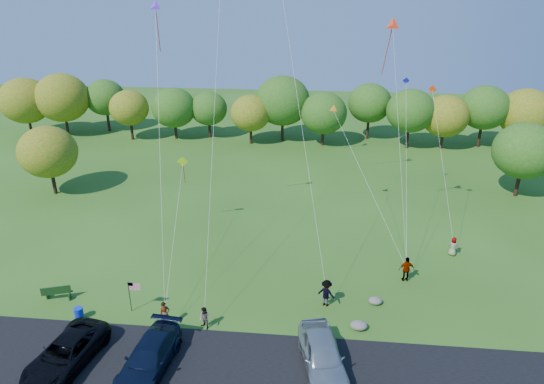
{
  "coord_description": "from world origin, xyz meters",
  "views": [
    {
      "loc": [
        4.2,
        -24.34,
        19.84
      ],
      "look_at": [
        1.17,
        6.0,
        6.42
      ],
      "focal_mm": 32.0,
      "sensor_mm": 36.0,
      "label": 1
    }
  ],
  "objects": [
    {
      "name": "flyer_c",
      "position": [
        5.13,
        2.3,
        0.95
      ],
      "size": [
        1.41,
        1.15,
        1.9
      ],
      "primitive_type": "imported",
      "rotation": [
        0.0,
        0.0,
        2.72
      ],
      "color": "#4C4C59",
      "rests_on": "ground"
    },
    {
      "name": "flag_assembly",
      "position": [
        -7.24,
        0.4,
        1.66
      ],
      "size": [
        0.83,
        0.54,
        2.24
      ],
      "color": "black",
      "rests_on": "ground"
    },
    {
      "name": "flyer_e",
      "position": [
        14.99,
        9.68,
        0.77
      ],
      "size": [
        0.88,
        0.73,
        1.54
      ],
      "primitive_type": "imported",
      "rotation": [
        0.0,
        0.0,
        2.76
      ],
      "color": "#4C4C59",
      "rests_on": "ground"
    },
    {
      "name": "flyer_d",
      "position": [
        10.81,
        5.74,
        0.95
      ],
      "size": [
        1.17,
        0.6,
        1.91
      ],
      "primitive_type": "imported",
      "rotation": [
        0.0,
        0.0,
        3.27
      ],
      "color": "#4C4C59",
      "rests_on": "ground"
    },
    {
      "name": "minivan_silver",
      "position": [
        4.9,
        -3.47,
        0.98
      ],
      "size": [
        3.24,
        5.71,
        1.83
      ],
      "primitive_type": "imported",
      "rotation": [
        0.0,
        0.0,
        0.21
      ],
      "color": "#ACB3B7",
      "rests_on": "asphalt_lane"
    },
    {
      "name": "ground",
      "position": [
        0.0,
        0.0,
        0.0
      ],
      "size": [
        140.0,
        140.0,
        0.0
      ],
      "primitive_type": "plane",
      "color": "#2B5618",
      "rests_on": "ground"
    },
    {
      "name": "park_bench",
      "position": [
        -12.89,
        1.14,
        0.56
      ],
      "size": [
        1.84,
        0.88,
        1.05
      ],
      "rotation": [
        0.0,
        0.0,
        0.32
      ],
      "color": "#163714",
      "rests_on": "ground"
    },
    {
      "name": "flyer_b",
      "position": [
        -2.32,
        -0.8,
        0.76
      ],
      "size": [
        0.94,
        0.9,
        1.52
      ],
      "primitive_type": "imported",
      "rotation": [
        0.0,
        0.0,
        -0.63
      ],
      "color": "#4C4C59",
      "rests_on": "ground"
    },
    {
      "name": "trash_barrel",
      "position": [
        -10.47,
        -0.7,
        0.42
      ],
      "size": [
        0.56,
        0.56,
        0.83
      ],
      "primitive_type": "cylinder",
      "color": "#0D2DC9",
      "rests_on": "ground"
    },
    {
      "name": "flyer_a",
      "position": [
        -4.8,
        -0.8,
        0.86
      ],
      "size": [
        0.75,
        0.7,
        1.73
      ],
      "primitive_type": "imported",
      "rotation": [
        0.0,
        0.0,
        0.6
      ],
      "color": "#4C4C59",
      "rests_on": "ground"
    },
    {
      "name": "minivan_dark",
      "position": [
        -9.27,
        -4.59,
        0.83
      ],
      "size": [
        3.48,
        5.89,
        1.54
      ],
      "primitive_type": "imported",
      "rotation": [
        0.0,
        0.0,
        -0.18
      ],
      "color": "black",
      "rests_on": "asphalt_lane"
    },
    {
      "name": "asphalt_lane",
      "position": [
        0.0,
        -4.0,
        0.03
      ],
      "size": [
        44.0,
        6.0,
        0.06
      ],
      "primitive_type": "cube",
      "color": "black",
      "rests_on": "ground"
    },
    {
      "name": "treeline",
      "position": [
        1.03,
        36.43,
        4.72
      ],
      "size": [
        76.48,
        27.77,
        8.64
      ],
      "color": "#382014",
      "rests_on": "ground"
    },
    {
      "name": "boulder_near",
      "position": [
        7.15,
        0.09,
        0.27
      ],
      "size": [
        1.06,
        0.83,
        0.53
      ],
      "primitive_type": "ellipsoid",
      "color": "gray",
      "rests_on": "ground"
    },
    {
      "name": "minivan_navy",
      "position": [
        -4.56,
        -4.49,
        0.86
      ],
      "size": [
        2.79,
        5.69,
        1.59
      ],
      "primitive_type": "imported",
      "rotation": [
        0.0,
        0.0,
        -0.1
      ],
      "color": "black",
      "rests_on": "asphalt_lane"
    },
    {
      "name": "boulder_far",
      "position": [
        8.41,
        2.78,
        0.23
      ],
      "size": [
        0.9,
        0.75,
        0.47
      ],
      "primitive_type": "ellipsoid",
      "color": "gray",
      "rests_on": "ground"
    }
  ]
}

